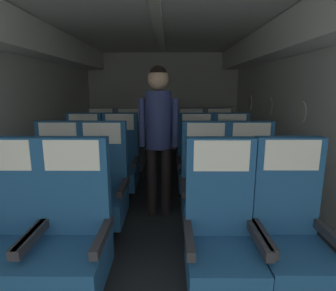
% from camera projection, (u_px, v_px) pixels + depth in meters
% --- Properties ---
extents(ground, '(3.64, 6.64, 0.02)m').
position_uv_depth(ground, '(158.00, 205.00, 3.46)').
color(ground, '#23282D').
extents(fuselage_shell, '(3.52, 6.29, 2.26)m').
position_uv_depth(fuselage_shell, '(158.00, 71.00, 3.37)').
color(fuselage_shell, silver).
rests_on(fuselage_shell, ground).
extents(seat_a_left_window, '(0.47, 0.51, 1.13)m').
position_uv_depth(seat_a_left_window, '(4.00, 241.00, 1.77)').
color(seat_a_left_window, '#38383D').
rests_on(seat_a_left_window, ground).
extents(seat_a_left_aisle, '(0.47, 0.51, 1.13)m').
position_uv_depth(seat_a_left_aisle, '(73.00, 241.00, 1.77)').
color(seat_a_left_aisle, '#38383D').
rests_on(seat_a_left_aisle, ground).
extents(seat_a_right_aisle, '(0.47, 0.51, 1.13)m').
position_uv_depth(seat_a_right_aisle, '(291.00, 240.00, 1.77)').
color(seat_a_right_aisle, '#38383D').
rests_on(seat_a_right_aisle, ground).
extents(seat_a_right_window, '(0.47, 0.51, 1.13)m').
position_uv_depth(seat_a_right_window, '(221.00, 242.00, 1.76)').
color(seat_a_right_window, '#38383D').
rests_on(seat_a_right_window, ground).
extents(seat_b_left_window, '(0.47, 0.51, 1.13)m').
position_uv_depth(seat_b_left_window, '(59.00, 191.00, 2.63)').
color(seat_b_left_window, '#38383D').
rests_on(seat_b_left_window, ground).
extents(seat_b_left_aisle, '(0.47, 0.51, 1.13)m').
position_uv_depth(seat_b_left_aisle, '(102.00, 191.00, 2.61)').
color(seat_b_left_aisle, '#38383D').
rests_on(seat_b_left_aisle, ground).
extents(seat_b_right_aisle, '(0.47, 0.51, 1.13)m').
position_uv_depth(seat_b_right_aisle, '(251.00, 191.00, 2.61)').
color(seat_b_right_aisle, '#38383D').
rests_on(seat_b_right_aisle, ground).
extents(seat_b_right_window, '(0.47, 0.51, 1.13)m').
position_uv_depth(seat_b_right_window, '(205.00, 191.00, 2.61)').
color(seat_b_right_window, '#38383D').
rests_on(seat_b_right_window, ground).
extents(seat_c_left_window, '(0.47, 0.51, 1.13)m').
position_uv_depth(seat_c_left_window, '(84.00, 166.00, 3.46)').
color(seat_c_left_window, '#38383D').
rests_on(seat_c_left_window, ground).
extents(seat_c_left_aisle, '(0.47, 0.51, 1.13)m').
position_uv_depth(seat_c_left_aisle, '(120.00, 166.00, 3.47)').
color(seat_c_left_aisle, '#38383D').
rests_on(seat_c_left_aisle, ground).
extents(seat_c_right_aisle, '(0.47, 0.51, 1.13)m').
position_uv_depth(seat_c_right_aisle, '(232.00, 166.00, 3.46)').
color(seat_c_right_aisle, '#38383D').
rests_on(seat_c_right_aisle, ground).
extents(seat_c_right_window, '(0.47, 0.51, 1.13)m').
position_uv_depth(seat_c_right_window, '(196.00, 166.00, 3.45)').
color(seat_c_right_window, '#38383D').
rests_on(seat_c_right_window, ground).
extents(seat_d_left_window, '(0.47, 0.51, 1.13)m').
position_uv_depth(seat_d_left_window, '(101.00, 150.00, 4.31)').
color(seat_d_left_window, '#38383D').
rests_on(seat_d_left_window, ground).
extents(seat_d_left_aisle, '(0.47, 0.51, 1.13)m').
position_uv_depth(seat_d_left_aisle, '(130.00, 150.00, 4.31)').
color(seat_d_left_aisle, '#38383D').
rests_on(seat_d_left_aisle, ground).
extents(seat_d_right_aisle, '(0.47, 0.51, 1.13)m').
position_uv_depth(seat_d_right_aisle, '(219.00, 150.00, 4.32)').
color(seat_d_right_aisle, '#38383D').
rests_on(seat_d_right_aisle, ground).
extents(seat_d_right_window, '(0.47, 0.51, 1.13)m').
position_uv_depth(seat_d_right_window, '(191.00, 150.00, 4.32)').
color(seat_d_right_window, '#38383D').
rests_on(seat_d_right_window, ground).
extents(flight_attendant, '(0.43, 0.28, 1.67)m').
position_uv_depth(flight_attendant, '(159.00, 126.00, 2.98)').
color(flight_attendant, black).
rests_on(flight_attendant, ground).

